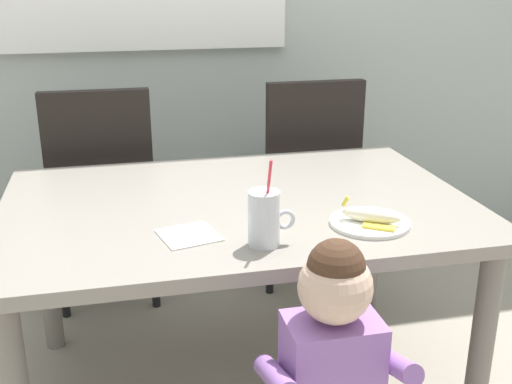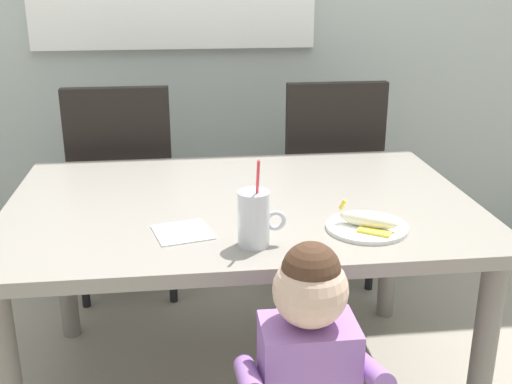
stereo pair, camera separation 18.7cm
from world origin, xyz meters
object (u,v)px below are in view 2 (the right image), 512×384
(snack_plate, at_px, (367,227))
(peeled_banana, at_px, (369,221))
(toddler_standing, at_px, (308,367))
(milk_cup, at_px, (254,222))
(dining_chair_right, at_px, (327,172))
(paper_napkin, at_px, (183,232))
(dining_table, at_px, (241,224))
(dining_chair_left, at_px, (124,180))

(snack_plate, bearing_deg, peeled_banana, -91.30)
(snack_plate, bearing_deg, toddler_standing, -122.59)
(milk_cup, bearing_deg, toddler_standing, -73.63)
(dining_chair_right, bearing_deg, toddler_standing, 75.22)
(paper_napkin, bearing_deg, peeled_banana, -5.42)
(dining_table, distance_m, dining_chair_right, 0.88)
(milk_cup, height_order, paper_napkin, milk_cup)
(dining_chair_right, relative_size, peeled_banana, 5.76)
(dining_chair_left, xyz_separation_m, milk_cup, (0.44, -1.09, 0.23))
(toddler_standing, distance_m, paper_napkin, 0.52)
(paper_napkin, bearing_deg, milk_cup, -29.03)
(dining_chair_right, distance_m, milk_cup, 1.21)
(dining_table, bearing_deg, paper_napkin, -127.38)
(peeled_banana, bearing_deg, dining_chair_right, 82.81)
(dining_chair_right, height_order, peeled_banana, dining_chair_right)
(toddler_standing, bearing_deg, snack_plate, 57.41)
(dining_chair_right, height_order, snack_plate, dining_chair_right)
(milk_cup, distance_m, snack_plate, 0.34)
(milk_cup, relative_size, peeled_banana, 1.49)
(dining_table, relative_size, toddler_standing, 1.75)
(dining_table, height_order, dining_chair_left, dining_chair_left)
(dining_table, height_order, dining_chair_right, dining_chair_right)
(dining_chair_left, distance_m, dining_chair_right, 0.89)
(toddler_standing, bearing_deg, peeled_banana, 56.48)
(milk_cup, relative_size, paper_napkin, 1.65)
(dining_table, bearing_deg, peeled_banana, -41.71)
(dining_table, relative_size, milk_cup, 5.91)
(dining_chair_right, distance_m, paper_napkin, 1.19)
(dining_chair_left, height_order, paper_napkin, dining_chair_left)
(milk_cup, height_order, peeled_banana, milk_cup)
(toddler_standing, xyz_separation_m, peeled_banana, (0.24, 0.36, 0.21))
(dining_chair_right, bearing_deg, paper_napkin, 56.89)
(milk_cup, bearing_deg, dining_chair_left, 111.82)
(dining_chair_left, xyz_separation_m, paper_napkin, (0.25, -0.98, 0.16))
(dining_table, height_order, snack_plate, snack_plate)
(peeled_banana, height_order, paper_napkin, peeled_banana)
(peeled_banana, bearing_deg, paper_napkin, 174.58)
(peeled_banana, bearing_deg, dining_table, 138.29)
(toddler_standing, height_order, snack_plate, toddler_standing)
(snack_plate, xyz_separation_m, peeled_banana, (-0.00, -0.01, 0.03))
(peeled_banana, relative_size, paper_napkin, 1.11)
(dining_chair_right, relative_size, paper_napkin, 6.40)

